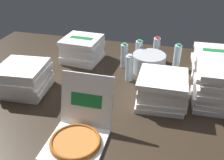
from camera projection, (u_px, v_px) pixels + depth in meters
The scene contains 13 objects.
ground_plane at pixel (113, 105), 1.89m from camera, with size 3.20×2.40×0.02m, color #2D2319.
open_pizza_box at pixel (79, 131), 1.53m from camera, with size 0.34×0.45×0.35m.
pizza_stack_right_far at pixel (214, 62), 2.22m from camera, with size 0.37×0.37×0.23m.
pizza_stack_right_mid at pixel (24, 79), 1.98m from camera, with size 0.39×0.39×0.23m.
pizza_stack_left_mid at pixel (221, 86), 1.81m from camera, with size 0.37×0.37×0.30m.
pizza_stack_center_far at pixel (83, 49), 2.48m from camera, with size 0.37×0.38×0.23m.
pizza_stack_center_near at pixel (162, 89), 1.85m from camera, with size 0.38×0.38×0.23m.
ice_bucket at pixel (149, 63), 2.28m from camera, with size 0.29×0.29×0.17m, color #B7BABF.
water_bottle_0 at pixel (177, 56), 2.33m from camera, with size 0.07×0.07×0.24m.
water_bottle_1 at pixel (156, 49), 2.49m from camera, with size 0.07×0.07×0.24m.
water_bottle_2 at pixel (129, 68), 2.14m from camera, with size 0.07×0.07×0.24m.
water_bottle_3 at pixel (124, 56), 2.35m from camera, with size 0.07×0.07×0.24m.
water_bottle_4 at pixel (139, 52), 2.42m from camera, with size 0.07×0.07×0.24m.
Camera 1 is at (0.39, -1.49, 1.10)m, focal length 40.97 mm.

